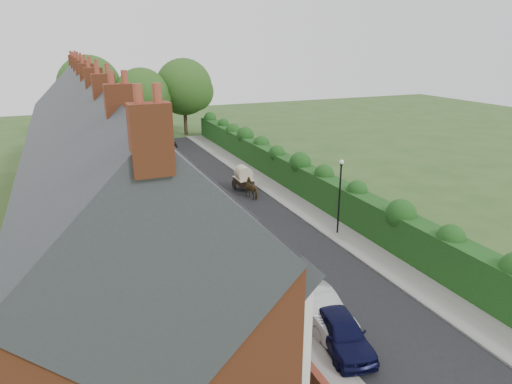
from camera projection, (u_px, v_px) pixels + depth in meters
ground at (325, 269)px, 25.96m from camera, size 140.00×140.00×0.00m
road at (245, 209)px, 35.38m from camera, size 6.00×58.00×0.02m
pavement_hedge_side at (292, 201)px, 36.89m from camera, size 2.20×58.00×0.12m
pavement_house_side at (197, 215)px, 33.93m from camera, size 1.70×58.00×0.12m
kerb_hedge_side at (280, 203)px, 36.50m from camera, size 0.18×58.00×0.13m
kerb_house_side at (207, 213)px, 34.22m from camera, size 0.18×58.00×0.13m
hedge at (312, 180)px, 37.07m from camera, size 2.10×58.00×2.85m
terrace_row at (100, 170)px, 29.23m from camera, size 9.05×40.50×11.50m
garden_wall_row at (187, 216)px, 32.56m from camera, size 0.35×40.35×1.10m
lamppost at (340, 187)px, 29.68m from camera, size 0.32×0.32×5.16m
tree_far_left at (145, 96)px, 58.19m from camera, size 7.14×6.80×9.29m
tree_far_right at (187, 88)px, 61.99m from camera, size 7.98×7.60×10.31m
tree_far_back at (93, 89)px, 58.32m from camera, size 8.40×8.00×10.82m
car_navy at (341, 331)px, 19.19m from camera, size 2.42×4.53×1.47m
car_silver_a at (317, 306)px, 20.93m from camera, size 1.69×4.74×1.56m
car_silver_b at (266, 245)px, 27.48m from camera, size 2.51×4.90×1.32m
car_white at (219, 206)px, 33.99m from camera, size 2.12×4.93×1.42m
car_green at (205, 186)px, 38.48m from camera, size 1.81×4.43×1.50m
car_red at (193, 178)px, 40.64m from camera, size 1.66×4.67×1.54m
car_beige at (172, 161)px, 46.80m from camera, size 2.33×4.97×1.38m
car_grey at (166, 149)px, 52.38m from camera, size 2.65×4.76×1.30m
car_black at (164, 141)px, 55.69m from camera, size 2.61×4.91×1.59m
horse at (253, 188)px, 37.64m from camera, size 1.24×2.04×1.61m
horse_cart at (243, 177)px, 39.29m from camera, size 1.39×3.07×2.21m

